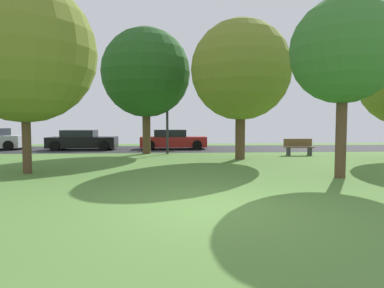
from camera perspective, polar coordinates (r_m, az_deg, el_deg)
ground_plane at (r=6.86m, az=3.37°, el=-11.04°), size 44.00×44.00×0.00m
road_strip at (r=22.67m, az=-1.79°, el=-0.83°), size 44.00×6.40×0.01m
birch_tree_lone at (r=19.33m, az=-8.01°, el=12.13°), size 5.06×5.06×7.17m
maple_tree_far at (r=11.72m, az=24.84°, el=14.43°), size 3.32×3.32×5.69m
maple_tree_near at (r=12.94m, az=-27.22°, el=14.13°), size 4.87×4.87×6.63m
oak_tree_center at (r=16.29m, az=8.48°, el=12.57°), size 4.81×4.81×6.72m
parked_car_black at (r=23.09m, az=-18.56°, el=0.58°), size 4.40×2.07×1.31m
parked_car_red at (r=22.61m, az=-3.36°, el=0.71°), size 4.46×2.06×1.32m
park_bench at (r=18.97m, az=18.07°, el=-0.46°), size 1.60×0.45×0.90m
street_lamp_post at (r=18.79m, az=-4.33°, el=5.12°), size 0.14×0.14×4.50m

